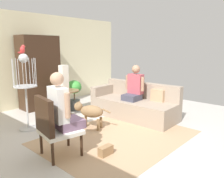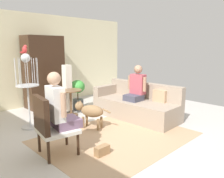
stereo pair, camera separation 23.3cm
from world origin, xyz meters
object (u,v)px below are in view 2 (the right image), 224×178
Objects in this scene: couch at (136,105)px; round_end_table at (71,99)px; person_on_couch at (137,86)px; dog at (90,111)px; parrot at (25,49)px; armoire_cabinet at (44,72)px; potted_plant at (78,92)px; column_lamp at (67,89)px; armchair at (49,123)px; handbag at (102,151)px; person_on_armchair at (59,106)px; bird_cage_stand at (28,86)px.

round_end_table is (-1.08, 1.18, 0.13)m from couch.
dog is (-1.24, 0.21, -0.40)m from person_on_couch.
parrot is 0.09× the size of armoire_cabinet.
parrot is at bearing -164.27° from potted_plant.
parrot is 1.63m from column_lamp.
couch is 2.76× the size of dog.
parrot is 1.85m from armoire_cabinet.
armchair is 0.48× the size of armoire_cabinet.
armoire_cabinet is at bearing 85.56° from dog.
parrot is 2.53m from handbag.
armchair is 2.49m from person_on_couch.
person_on_armchair reaches higher than person_on_couch.
person_on_armchair is 1.47m from bird_cage_stand.
bird_cage_stand reaches higher than person_on_armchair.
parrot is (0.31, 1.42, 1.10)m from armchair.
armoire_cabinet is (1.08, 1.35, 0.10)m from bird_cage_stand.
dog is 3.08× the size of handbag.
person_on_couch is 1.02× the size of potted_plant.
column_lamp is at bearing 70.84° from round_end_table.
bird_cage_stand is 6.29× the size of handbag.
armoire_cabinet is 3.54m from handbag.
round_end_table is 2.27m from handbag.
couch is 2.76m from armoire_cabinet.
armoire_cabinet reaches higher than armchair.
round_end_table reaches higher than dog.
handbag is at bearing -82.09° from parrot.
armoire_cabinet is at bearing 114.34° from couch.
armchair is at bearing 170.01° from person_on_armchair.
person_on_armchair is at bearing -129.00° from round_end_table.
parrot reaches higher than person_on_armchair.
bird_cage_stand reaches higher than potted_plant.
column_lamp reaches higher than couch.
dog is 1.29m from handbag.
person_on_couch is at bearing -9.83° from dog.
column_lamp is 0.62× the size of armoire_cabinet.
person_on_armchair is at bearing -9.99° from armchair.
person_on_couch is at bearing -66.58° from armoire_cabinet.
handbag is (0.43, -0.53, -0.70)m from person_on_armchair.
potted_plant is at bearing 15.78° from bird_cage_stand.
couch is at bearing -47.71° from round_end_table.
parrot is (-0.91, 0.90, 1.27)m from dog.
armchair is 1.26× the size of dog.
armchair is 1.34m from dog.
person_on_armchair is at bearing -171.64° from person_on_couch.
bird_cage_stand is (-2.18, 1.08, 0.59)m from couch.
parrot reaches higher than round_end_table.
couch is 2.20× the size of armchair.
couch is 2.50m from bird_cage_stand.
round_end_table is 0.81× the size of potted_plant.
armoire_cabinet is (-1.07, 2.46, 0.23)m from person_on_couch.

